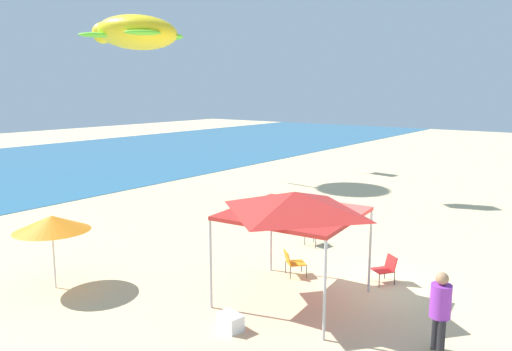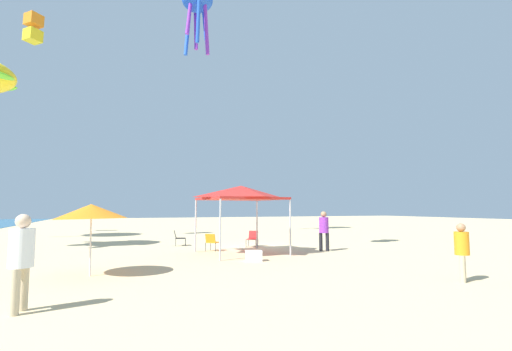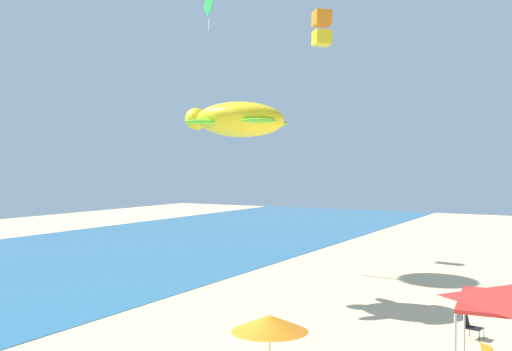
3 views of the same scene
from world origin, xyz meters
The scene contains 5 objects.
beach_umbrella centered at (-5.46, 7.25, 1.93)m, with size 2.15×2.14×2.19m.
folding_chair_facing_ocean centered at (2.48, 3.27, 0.47)m, with size 0.62×0.70×0.82m.
kite_diamond_green centered at (13.84, 22.54, 17.67)m, with size 1.22×1.76×3.01m.
kite_turtle_yellow centered at (2.95, 13.42, 8.36)m, with size 4.46×5.08×1.91m.
kite_box_orange centered at (8.67, 11.74, 13.56)m, with size 1.22×1.22×1.82m.
Camera 3 is at (-18.89, -0.01, 6.17)m, focal length 39.43 mm.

